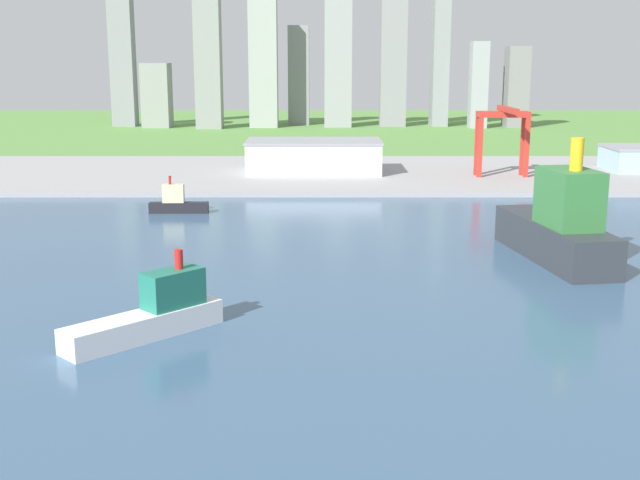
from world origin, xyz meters
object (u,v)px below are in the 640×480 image
object	(u,v)px
container_barge	(557,227)
port_crane_red	(502,126)
tugboat_small	(175,203)
warehouse_main	(312,156)
ferry_boat	(152,313)

from	to	relation	value
container_barge	port_crane_red	world-z (taller)	container_barge
tugboat_small	warehouse_main	size ratio (longest dim) A/B	0.34
ferry_boat	warehouse_main	xyz separation A→B (m)	(33.12, 249.80, 5.78)
warehouse_main	ferry_boat	bearing A→B (deg)	-97.55
container_barge	warehouse_main	size ratio (longest dim) A/B	0.86
container_barge	tugboat_small	world-z (taller)	container_barge
tugboat_small	warehouse_main	world-z (taller)	warehouse_main
container_barge	ferry_boat	xyz separation A→B (m)	(-107.49, -67.89, -5.37)
ferry_boat	port_crane_red	distance (m)	267.08
ferry_boat	container_barge	bearing A→B (deg)	32.28
tugboat_small	warehouse_main	xyz separation A→B (m)	(53.35, 102.97, 6.61)
port_crane_red	warehouse_main	world-z (taller)	port_crane_red
tugboat_small	port_crane_red	world-z (taller)	port_crane_red
tugboat_small	ferry_boat	distance (m)	148.22
port_crane_red	warehouse_main	xyz separation A→B (m)	(-93.73, 15.86, -16.90)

